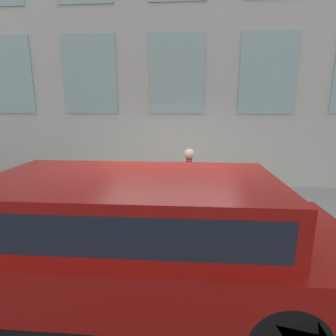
# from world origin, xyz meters

# --- Properties ---
(ground_plane) EXTENTS (80.00, 80.00, 0.00)m
(ground_plane) POSITION_xyz_m (0.00, 0.00, 0.00)
(ground_plane) COLOR #47474C
(sidewalk) EXTENTS (2.94, 60.00, 0.12)m
(sidewalk) POSITION_xyz_m (1.47, 0.00, 0.06)
(sidewalk) COLOR #9E9B93
(sidewalk) RESTS_ON ground_plane
(building_facade) EXTENTS (0.33, 40.00, 9.13)m
(building_facade) POSITION_xyz_m (3.09, -0.00, 4.56)
(building_facade) COLOR beige
(building_facade) RESTS_ON ground_plane
(fire_hydrant) EXTENTS (0.37, 0.47, 0.82)m
(fire_hydrant) POSITION_xyz_m (0.69, 0.50, 0.54)
(fire_hydrant) COLOR red
(fire_hydrant) RESTS_ON sidewalk
(person) EXTENTS (0.32, 0.21, 1.33)m
(person) POSITION_xyz_m (1.01, -0.33, 0.93)
(person) COLOR #726651
(person) RESTS_ON sidewalk
(parked_truck_red_near) EXTENTS (1.94, 5.22, 1.51)m
(parked_truck_red_near) POSITION_xyz_m (-1.40, 0.41, 0.89)
(parked_truck_red_near) COLOR black
(parked_truck_red_near) RESTS_ON ground_plane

